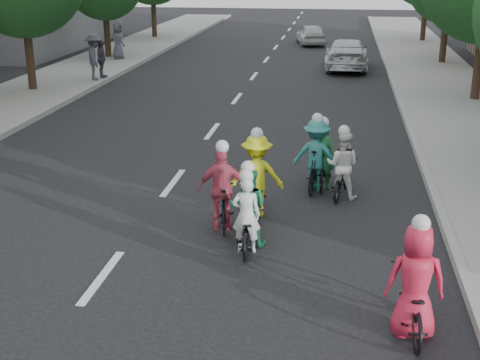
% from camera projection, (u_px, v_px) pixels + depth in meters
% --- Properties ---
extents(ground, '(120.00, 120.00, 0.00)m').
position_uv_depth(ground, '(102.00, 277.00, 11.34)').
color(ground, black).
rests_on(ground, ground).
extents(curb_left, '(0.18, 80.00, 0.18)m').
position_uv_depth(curb_left, '(28.00, 121.00, 21.53)').
color(curb_left, '#999993').
rests_on(curb_left, ground).
extents(sidewalk_right, '(4.00, 80.00, 0.15)m').
position_uv_depth(sidewalk_right, '(480.00, 139.00, 19.56)').
color(sidewalk_right, gray).
rests_on(sidewalk_right, ground).
extents(curb_right, '(0.18, 80.00, 0.18)m').
position_uv_depth(curb_right, '(412.00, 136.00, 19.83)').
color(curb_right, '#999993').
rests_on(curb_right, ground).
extents(cyclist_0, '(0.64, 1.58, 1.58)m').
position_uv_depth(cyclist_0, '(247.00, 224.00, 12.25)').
color(cyclist_0, black).
rests_on(cyclist_0, ground).
extents(cyclist_1, '(0.73, 1.48, 1.64)m').
position_uv_depth(cyclist_1, '(248.00, 212.00, 12.50)').
color(cyclist_1, black).
rests_on(cyclist_1, ground).
extents(cyclist_2, '(1.20, 1.61, 1.89)m').
position_uv_depth(cyclist_2, '(257.00, 182.00, 13.87)').
color(cyclist_2, black).
rests_on(cyclist_2, ground).
extents(cyclist_3, '(1.04, 1.52, 1.83)m').
position_uv_depth(cyclist_3, '(223.00, 196.00, 13.17)').
color(cyclist_3, black).
rests_on(cyclist_3, ground).
extents(cyclist_4, '(0.85, 1.74, 1.86)m').
position_uv_depth(cyclist_4, '(414.00, 293.00, 9.47)').
color(cyclist_4, black).
rests_on(cyclist_4, ground).
extents(cyclist_5, '(0.59, 1.50, 1.73)m').
position_uv_depth(cyclist_5, '(322.00, 164.00, 15.49)').
color(cyclist_5, black).
rests_on(cyclist_5, ground).
extents(cyclist_6, '(0.84, 1.62, 1.67)m').
position_uv_depth(cyclist_6, '(342.00, 172.00, 14.94)').
color(cyclist_6, black).
rests_on(cyclist_6, ground).
extents(cyclist_7, '(1.16, 1.74, 1.83)m').
position_uv_depth(cyclist_7, '(316.00, 160.00, 15.34)').
color(cyclist_7, black).
rests_on(cyclist_7, ground).
extents(follow_car_lead, '(1.99, 4.89, 1.42)m').
position_uv_depth(follow_car_lead, '(347.00, 54.00, 31.75)').
color(follow_car_lead, silver).
rests_on(follow_car_lead, ground).
extents(follow_car_trail, '(2.14, 3.83, 1.23)m').
position_uv_depth(follow_car_trail, '(311.00, 34.00, 40.43)').
color(follow_car_trail, silver).
rests_on(follow_car_trail, ground).
extents(spectator_0, '(1.17, 1.43, 1.93)m').
position_uv_depth(spectator_0, '(94.00, 57.00, 28.10)').
color(spectator_0, '#4C4B57').
rests_on(spectator_0, sidewalk_left).
extents(spectator_1, '(0.53, 0.99, 1.62)m').
position_uv_depth(spectator_1, '(101.00, 59.00, 28.57)').
color(spectator_1, '#4B4A57').
rests_on(spectator_1, sidewalk_left).
extents(spectator_2, '(0.70, 0.96, 1.81)m').
position_uv_depth(spectator_2, '(118.00, 41.00, 33.79)').
color(spectator_2, '#4D4D59').
rests_on(spectator_2, sidewalk_left).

